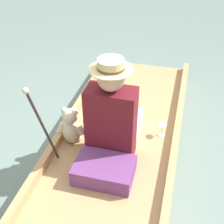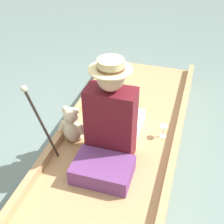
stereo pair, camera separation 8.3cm
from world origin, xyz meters
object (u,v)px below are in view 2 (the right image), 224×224
object	(u,v)px
wine_glass	(163,129)
walking_cane	(40,121)
seated_person	(114,117)
teddy_bear	(72,126)

from	to	relation	value
wine_glass	walking_cane	size ratio (longest dim) A/B	0.14
seated_person	wine_glass	xyz separation A→B (m)	(0.39, 0.28, -0.25)
teddy_bear	walking_cane	size ratio (longest dim) A/B	0.43
seated_person	walking_cane	distance (m)	0.62
wine_glass	teddy_bear	bearing A→B (deg)	-158.74
teddy_bear	walking_cane	distance (m)	0.52
seated_person	teddy_bear	xyz separation A→B (m)	(-0.38, -0.02, -0.16)
wine_glass	seated_person	bearing A→B (deg)	-144.17
teddy_bear	wine_glass	xyz separation A→B (m)	(0.77, 0.30, -0.08)
seated_person	teddy_bear	world-z (taller)	seated_person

